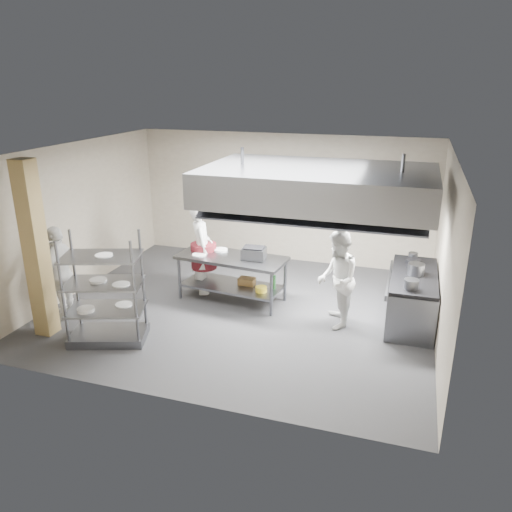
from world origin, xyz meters
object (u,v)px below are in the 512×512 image
(chef_line, at_px, (337,280))
(griddle, at_px, (254,253))
(cooking_range, at_px, (412,299))
(chef_head, at_px, (202,249))
(stockpot, at_px, (416,269))
(island, at_px, (232,278))
(pass_rack, at_px, (104,289))
(chef_plating, at_px, (60,273))

(chef_line, distance_m, griddle, 1.74)
(cooking_range, height_order, chef_head, chef_head)
(chef_line, bearing_deg, stockpot, 101.61)
(chef_head, bearing_deg, stockpot, -118.27)
(island, height_order, pass_rack, pass_rack)
(pass_rack, height_order, chef_line, pass_rack)
(island, relative_size, pass_rack, 1.15)
(griddle, bearing_deg, chef_plating, -156.38)
(island, height_order, griddle, griddle)
(chef_head, distance_m, griddle, 1.20)
(chef_head, bearing_deg, chef_line, -130.40)
(island, relative_size, chef_plating, 1.22)
(griddle, bearing_deg, island, 176.86)
(island, height_order, chef_plating, chef_plating)
(cooking_range, relative_size, griddle, 4.58)
(stockpot, bearing_deg, island, -177.85)
(pass_rack, relative_size, cooking_range, 0.92)
(island, height_order, cooking_range, island)
(pass_rack, height_order, chef_head, chef_head)
(pass_rack, xyz_separation_m, chef_line, (3.54, 1.69, -0.05))
(chef_line, height_order, stockpot, chef_line)
(chef_plating, bearing_deg, pass_rack, 59.04)
(chef_plating, bearing_deg, griddle, 108.99)
(pass_rack, distance_m, chef_plating, 1.37)
(pass_rack, xyz_separation_m, griddle, (1.86, 2.16, 0.09))
(island, xyz_separation_m, griddle, (0.45, 0.01, 0.56))
(cooking_range, bearing_deg, island, -177.53)
(cooking_range, height_order, stockpot, stockpot)
(chef_head, bearing_deg, pass_rack, 136.77)
(island, bearing_deg, chef_head, 168.93)
(chef_line, distance_m, stockpot, 1.42)
(chef_line, xyz_separation_m, chef_plating, (-4.80, -1.18, 0.00))
(pass_rack, bearing_deg, stockpot, 7.03)
(island, distance_m, griddle, 0.72)
(island, relative_size, chef_line, 1.22)
(island, bearing_deg, chef_line, -6.37)
(island, relative_size, griddle, 4.86)
(chef_line, relative_size, chef_plating, 1.00)
(island, bearing_deg, pass_rack, -117.48)
(island, xyz_separation_m, chef_plating, (-2.68, -1.64, 0.41))
(chef_line, bearing_deg, griddle, -118.38)
(chef_line, height_order, griddle, chef_line)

